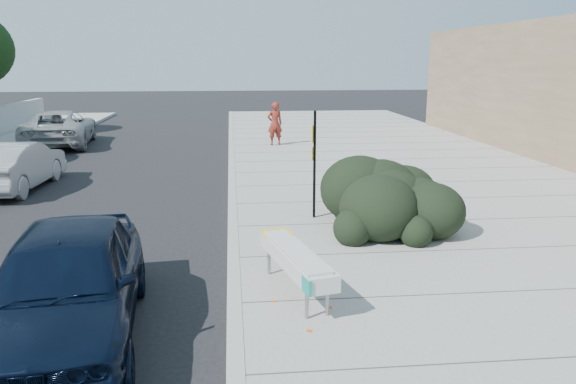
# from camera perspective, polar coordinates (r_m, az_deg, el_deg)

# --- Properties ---
(ground) EXTENTS (120.00, 120.00, 0.00)m
(ground) POSITION_cam_1_polar(r_m,az_deg,el_deg) (10.54, -5.55, -7.42)
(ground) COLOR black
(ground) RESTS_ON ground
(sidewalk_near) EXTENTS (11.20, 50.00, 0.15)m
(sidewalk_near) POSITION_cam_1_polar(r_m,az_deg,el_deg) (16.29, 14.41, -0.04)
(sidewalk_near) COLOR gray
(sidewalk_near) RESTS_ON ground
(curb_near) EXTENTS (0.22, 50.00, 0.17)m
(curb_near) POSITION_cam_1_polar(r_m,az_deg,el_deg) (15.30, -5.69, -0.50)
(curb_near) COLOR #9E9E99
(curb_near) RESTS_ON ground
(bench) EXTENTS (1.00, 2.42, 0.71)m
(bench) POSITION_cam_1_polar(r_m,az_deg,el_deg) (8.74, 0.77, -6.81)
(bench) COLOR gray
(bench) RESTS_ON sidewalk_near
(bike_rack) EXTENTS (0.08, 0.60, 0.87)m
(bike_rack) POSITION_cam_1_polar(r_m,az_deg,el_deg) (11.59, 11.93, -2.21)
(bike_rack) COLOR black
(bike_rack) RESTS_ON sidewalk_near
(sign_post) EXTENTS (0.13, 0.28, 2.46)m
(sign_post) POSITION_cam_1_polar(r_m,az_deg,el_deg) (12.74, 2.65, 3.51)
(sign_post) COLOR black
(sign_post) RESTS_ON sidewalk_near
(hedge) EXTENTS (2.97, 4.77, 1.67)m
(hedge) POSITION_cam_1_polar(r_m,az_deg,el_deg) (13.10, 9.17, 1.09)
(hedge) COLOR black
(hedge) RESTS_ON sidewalk_near
(sedan_navy) EXTENTS (2.34, 4.85, 1.59)m
(sedan_navy) POSITION_cam_1_polar(r_m,az_deg,el_deg) (8.15, -21.58, -8.69)
(sedan_navy) COLOR black
(sedan_navy) RESTS_ON ground
(wagon_silver) EXTENTS (1.72, 4.37, 1.42)m
(wagon_silver) POSITION_cam_1_polar(r_m,az_deg,el_deg) (18.18, -25.98, 2.43)
(wagon_silver) COLOR #A0A1A5
(wagon_silver) RESTS_ON ground
(suv_silver) EXTENTS (3.23, 5.89, 1.56)m
(suv_silver) POSITION_cam_1_polar(r_m,az_deg,el_deg) (26.80, -22.17, 6.04)
(suv_silver) COLOR #A1A4A7
(suv_silver) RESTS_ON ground
(pedestrian) EXTENTS (0.74, 0.57, 1.82)m
(pedestrian) POSITION_cam_1_polar(r_m,az_deg,el_deg) (24.02, -1.34, 6.96)
(pedestrian) COLOR maroon
(pedestrian) RESTS_ON sidewalk_near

